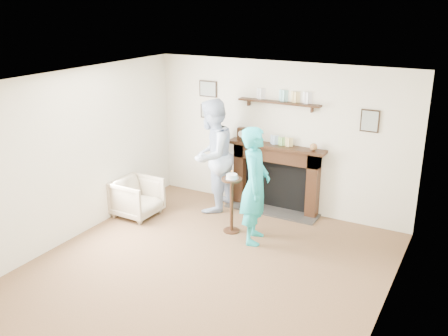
{
  "coord_description": "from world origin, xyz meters",
  "views": [
    {
      "loc": [
        3.02,
        -4.95,
        3.42
      ],
      "look_at": [
        -0.17,
        0.9,
        1.16
      ],
      "focal_mm": 40.0,
      "sensor_mm": 36.0,
      "label": 1
    }
  ],
  "objects": [
    {
      "name": "man",
      "position": [
        -0.95,
        1.9,
        0.0
      ],
      "size": [
        0.75,
        0.95,
        1.91
      ],
      "primitive_type": "imported",
      "rotation": [
        0.0,
        0.0,
        -1.54
      ],
      "color": "#A2AECB",
      "rests_on": "ground"
    },
    {
      "name": "pedestal_table",
      "position": [
        -0.25,
        1.28,
        0.62
      ],
      "size": [
        0.31,
        0.31,
        1.0
      ],
      "color": "black",
      "rests_on": "ground"
    },
    {
      "name": "room_shell",
      "position": [
        -0.0,
        0.69,
        1.62
      ],
      "size": [
        4.54,
        5.02,
        2.52
      ],
      "color": "beige",
      "rests_on": "ground"
    },
    {
      "name": "armchair",
      "position": [
        -1.9,
        1.07,
        0.0
      ],
      "size": [
        0.71,
        0.69,
        0.63
      ],
      "primitive_type": "imported",
      "rotation": [
        0.0,
        0.0,
        1.55
      ],
      "color": "#C2B190",
      "rests_on": "ground"
    },
    {
      "name": "ground",
      "position": [
        0.0,
        0.0,
        0.0
      ],
      "size": [
        5.0,
        5.0,
        0.0
      ],
      "primitive_type": "plane",
      "color": "brown",
      "rests_on": "ground"
    },
    {
      "name": "woman",
      "position": [
        0.19,
        1.18,
        0.0
      ],
      "size": [
        0.58,
        0.73,
        1.74
      ],
      "primitive_type": "imported",
      "rotation": [
        0.0,
        0.0,
        1.87
      ],
      "color": "#1DA5A6",
      "rests_on": "ground"
    }
  ]
}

